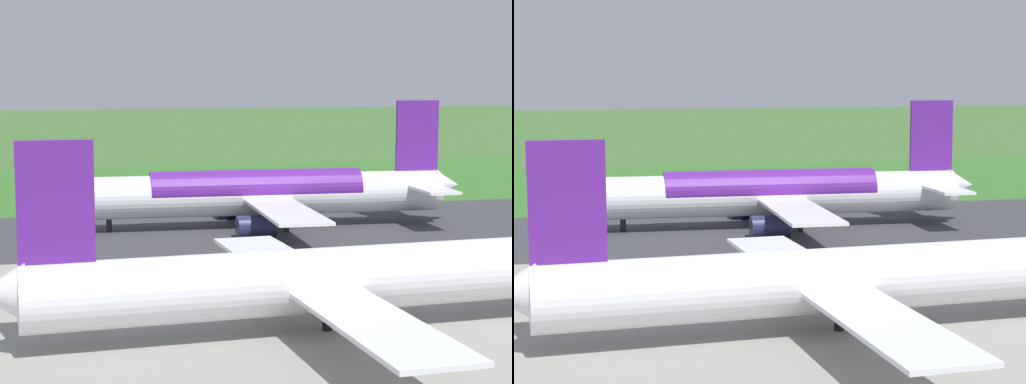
# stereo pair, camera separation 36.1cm
# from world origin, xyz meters

# --- Properties ---
(ground_plane) EXTENTS (800.00, 800.00, 0.00)m
(ground_plane) POSITION_xyz_m (0.00, 0.00, 0.00)
(ground_plane) COLOR #3D662D
(runway_asphalt) EXTENTS (600.00, 31.53, 0.06)m
(runway_asphalt) POSITION_xyz_m (0.00, 0.00, 0.03)
(runway_asphalt) COLOR #38383D
(runway_asphalt) RESTS_ON ground
(apron_concrete) EXTENTS (440.00, 110.00, 0.05)m
(apron_concrete) POSITION_xyz_m (0.00, 52.24, 0.03)
(apron_concrete) COLOR gray
(apron_concrete) RESTS_ON ground
(grass_verge_foreground) EXTENTS (600.00, 80.00, 0.04)m
(grass_verge_foreground) POSITION_xyz_m (0.00, -40.82, 0.02)
(grass_verge_foreground) COLOR #346B27
(grass_verge_foreground) RESTS_ON ground
(airliner_main) EXTENTS (54.14, 44.30, 15.88)m
(airliner_main) POSITION_xyz_m (5.06, 0.02, 4.35)
(airliner_main) COLOR white
(airliner_main) RESTS_ON ground
(airliner_parked_mid) EXTENTS (50.40, 41.15, 14.73)m
(airliner_parked_mid) POSITION_xyz_m (12.80, 47.03, 4.02)
(airliner_parked_mid) COLOR white
(airliner_parked_mid) RESTS_ON ground
(no_stopping_sign) EXTENTS (0.60, 0.10, 2.68)m
(no_stopping_sign) POSITION_xyz_m (23.97, -42.17, 1.59)
(no_stopping_sign) COLOR slate
(no_stopping_sign) RESTS_ON ground
(traffic_cone_orange) EXTENTS (0.40, 0.40, 0.55)m
(traffic_cone_orange) POSITION_xyz_m (28.15, -40.36, 0.28)
(traffic_cone_orange) COLOR orange
(traffic_cone_orange) RESTS_ON ground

